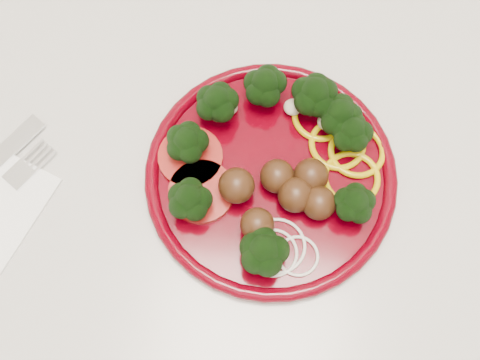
{
  "coord_description": "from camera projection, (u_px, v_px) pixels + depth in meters",
  "views": [
    {
      "loc": [
        -0.04,
        1.51,
        1.47
      ],
      "look_at": [
        -0.05,
        1.7,
        0.92
      ],
      "focal_mm": 45.0,
      "sensor_mm": 36.0,
      "label": 1
    }
  ],
  "objects": [
    {
      "name": "counter",
      "position": [
        269.0,
        276.0,
        1.03
      ],
      "size": [
        2.4,
        0.6,
        0.9
      ],
      "color": "silver",
      "rests_on": "ground"
    },
    {
      "name": "plate",
      "position": [
        275.0,
        166.0,
        0.59
      ],
      "size": [
        0.25,
        0.25,
        0.06
      ],
      "rotation": [
        0.0,
        0.0,
        0.14
      ],
      "color": "#4C0009",
      "rests_on": "counter"
    }
  ]
}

